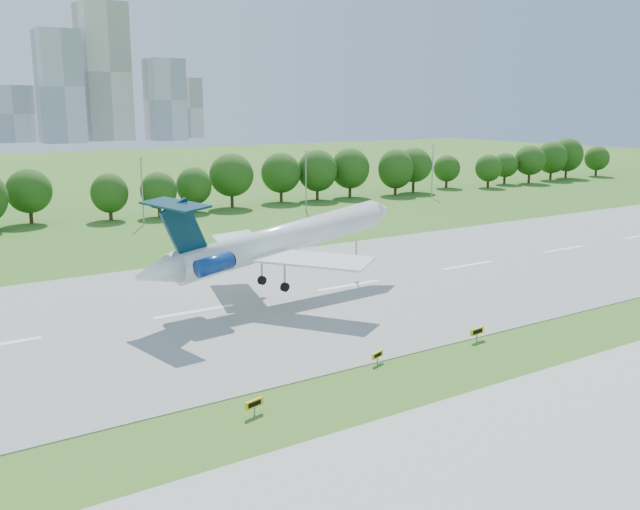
% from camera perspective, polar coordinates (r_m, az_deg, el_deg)
% --- Properties ---
extents(ground, '(600.00, 600.00, 0.00)m').
position_cam_1_polar(ground, '(55.81, 0.54, -10.74)').
color(ground, '#265716').
rests_on(ground, ground).
extents(runway, '(400.00, 45.00, 0.08)m').
position_cam_1_polar(runway, '(76.63, -9.99, -4.51)').
color(runway, gray).
rests_on(runway, ground).
extents(taxiway, '(400.00, 23.00, 0.08)m').
position_cam_1_polar(taxiway, '(43.60, 14.58, -18.01)').
color(taxiway, '#ADADA8').
rests_on(taxiway, ground).
extents(tree_line, '(288.40, 8.40, 10.40)m').
position_cam_1_polar(tree_line, '(138.58, -21.30, 4.80)').
color(tree_line, '#382314').
rests_on(tree_line, ground).
extents(light_poles, '(175.90, 0.25, 12.19)m').
position_cam_1_polar(light_poles, '(128.32, -21.42, 4.35)').
color(light_poles, gray).
rests_on(light_poles, ground).
extents(skyline, '(127.00, 52.00, 80.00)m').
position_cam_1_polar(skyline, '(452.16, -17.28, 12.59)').
color(skyline, '#B2B2B7').
rests_on(skyline, ground).
extents(airliner, '(35.95, 25.80, 11.17)m').
position_cam_1_polar(airliner, '(78.93, -3.76, 1.14)').
color(airliner, white).
rests_on(airliner, ground).
extents(taxi_sign_left, '(1.61, 0.59, 1.14)m').
position_cam_1_polar(taxi_sign_left, '(51.57, -5.28, -11.76)').
color(taxi_sign_left, gray).
rests_on(taxi_sign_left, ground).
extents(taxi_sign_centre, '(1.47, 0.65, 1.05)m').
position_cam_1_polar(taxi_sign_centre, '(61.01, 4.62, -7.97)').
color(taxi_sign_centre, gray).
rests_on(taxi_sign_centre, ground).
extents(taxi_sign_right, '(1.78, 0.42, 1.24)m').
position_cam_1_polar(taxi_sign_right, '(67.96, 12.45, -5.99)').
color(taxi_sign_right, gray).
rests_on(taxi_sign_right, ground).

